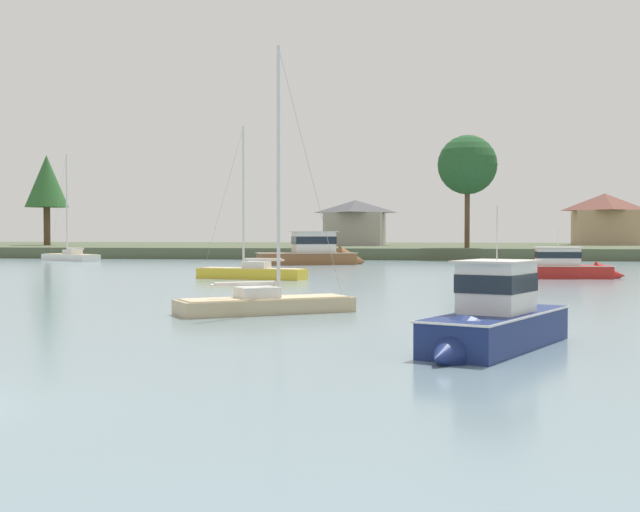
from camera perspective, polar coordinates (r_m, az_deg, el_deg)
The scene contains 13 objects.
far_shore_bank at distance 121.71m, azimuth 4.56°, elevation 0.46°, with size 182.52×57.89×1.28m, color #4C563D.
sailboat_sand at distance 31.66m, azimuth -3.72°, elevation -3.50°, with size 6.59×5.30×10.38m.
sailboat_yellow at distance 55.17m, azimuth -4.62°, elevation -1.31°, with size 7.46×3.31×10.39m.
cruiser_wood at distance 80.14m, azimuth -0.11°, elevation -0.01°, with size 10.90×6.73×5.59m.
cruiser_red at distance 58.18m, azimuth 16.40°, elevation -0.96°, with size 7.83×2.50×4.05m.
sailboat_white at distance 94.73m, azimuth -16.47°, elevation -0.16°, with size 7.78×5.89×11.95m.
cruiser_navy at distance 22.00m, azimuth 11.38°, elevation -4.96°, with size 4.48×7.14×4.34m.
mooring_buoy_yellow at distance 80.05m, azimuth 12.27°, elevation -0.56°, with size 0.37×0.37×0.42m.
mooring_buoy_orange at distance 86.10m, azimuth 16.93°, elevation -0.43°, with size 0.50×0.50×0.55m.
shore_tree_inland_b at distance 124.07m, azimuth -17.95°, elevation 4.77°, with size 5.92×5.92×12.54m.
shore_tree_left_mid at distance 97.57m, azimuth 9.91°, elevation 6.05°, with size 6.71×6.71×12.79m.
cottage_behind_trees at distance 126.60m, azimuth 18.63°, elevation 2.42°, with size 8.73×9.33×7.30m.
cottage_near_water at distance 116.45m, azimuth 2.40°, elevation 2.30°, with size 8.30×9.94×6.20m.
Camera 1 is at (8.99, -12.96, 3.01)m, focal length 47.47 mm.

